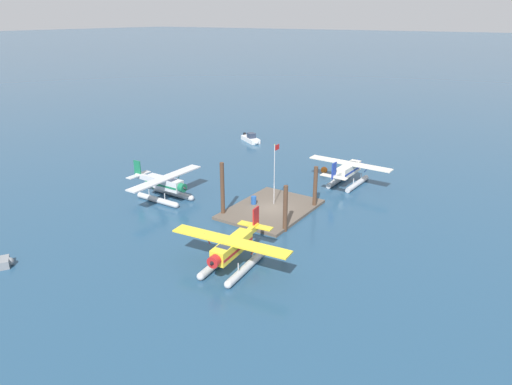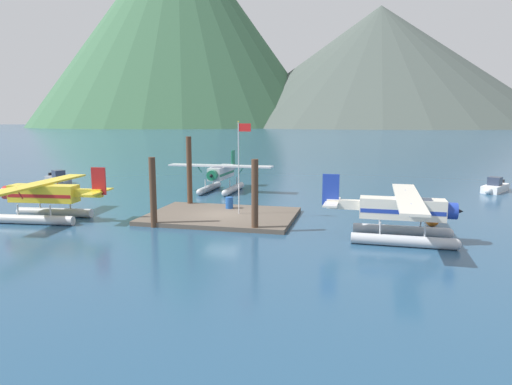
{
  "view_description": "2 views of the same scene",
  "coord_description": "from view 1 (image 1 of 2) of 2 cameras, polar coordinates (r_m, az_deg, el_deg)",
  "views": [
    {
      "loc": [
        -38.95,
        -23.64,
        19.52
      ],
      "look_at": [
        -0.26,
        1.73,
        1.79
      ],
      "focal_mm": 32.59,
      "sensor_mm": 36.0,
      "label": 1
    },
    {
      "loc": [
        9.84,
        -30.74,
        7.05
      ],
      "look_at": [
        2.0,
        2.44,
        1.57
      ],
      "focal_mm": 31.72,
      "sensor_mm": 36.0,
      "label": 2
    }
  ],
  "objects": [
    {
      "name": "ground_plane",
      "position": [
        49.57,
        1.84,
        -2.23
      ],
      "size": [
        1200.0,
        1200.0,
        0.0
      ],
      "primitive_type": "plane",
      "color": "navy"
    },
    {
      "name": "dock_platform",
      "position": [
        49.51,
        1.84,
        -2.07
      ],
      "size": [
        10.55,
        7.65,
        0.3
      ],
      "primitive_type": "cube",
      "color": "brown",
      "rests_on": "ground"
    },
    {
      "name": "piling_near_left",
      "position": [
        44.13,
        3.62,
        -2.0
      ],
      "size": [
        0.43,
        0.43,
        4.66
      ],
      "primitive_type": "cylinder",
      "color": "#4C3323",
      "rests_on": "ground"
    },
    {
      "name": "piling_near_right",
      "position": [
        49.89,
        7.28,
        0.63
      ],
      "size": [
        0.43,
        0.43,
        4.65
      ],
      "primitive_type": "cylinder",
      "color": "#4C3323",
      "rests_on": "ground"
    },
    {
      "name": "piling_far_left",
      "position": [
        47.41,
        -4.14,
        0.36
      ],
      "size": [
        0.42,
        0.42,
        5.75
      ],
      "primitive_type": "cylinder",
      "color": "#4C3323",
      "rests_on": "ground"
    },
    {
      "name": "flagpole",
      "position": [
        49.26,
        2.34,
        3.09
      ],
      "size": [
        0.95,
        0.1,
        6.68
      ],
      "color": "silver",
      "rests_on": "dock_platform"
    },
    {
      "name": "fuel_drum",
      "position": [
        50.31,
        -0.29,
        -0.95
      ],
      "size": [
        0.62,
        0.62,
        0.88
      ],
      "color": "#1E4C99",
      "rests_on": "dock_platform"
    },
    {
      "name": "mooring_buoy",
      "position": [
        61.77,
        8.36,
        2.75
      ],
      "size": [
        0.88,
        0.88,
        0.88
      ],
      "primitive_type": "sphere",
      "color": "orange",
      "rests_on": "ground"
    },
    {
      "name": "seaplane_silver_bow_left",
      "position": [
        53.01,
        -11.15,
        0.78
      ],
      "size": [
        10.41,
        7.98,
        3.84
      ],
      "color": "#B7BABF",
      "rests_on": "ground"
    },
    {
      "name": "seaplane_cream_stbd_aft",
      "position": [
        57.81,
        11.27,
        2.48
      ],
      "size": [
        7.98,
        10.43,
        3.84
      ],
      "color": "#B7BABF",
      "rests_on": "ground"
    },
    {
      "name": "seaplane_yellow_port_aft",
      "position": [
        38.08,
        -2.97,
        -7.17
      ],
      "size": [
        7.96,
        10.49,
        3.84
      ],
      "color": "#B7BABF",
      "rests_on": "ground"
    },
    {
      "name": "boat_white_open_east",
      "position": [
        76.69,
        -0.63,
        6.6
      ],
      "size": [
        3.4,
        4.4,
        1.5
      ],
      "color": "silver",
      "rests_on": "ground"
    }
  ]
}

